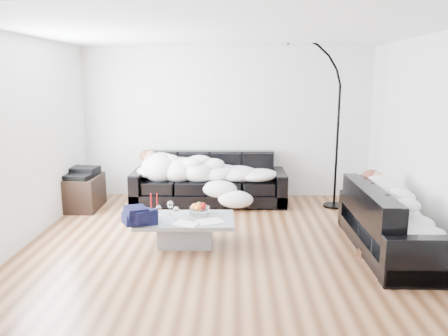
{
  "coord_description": "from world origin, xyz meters",
  "views": [
    {
      "loc": [
        0.14,
        -5.38,
        2.08
      ],
      "look_at": [
        0.0,
        0.3,
        0.9
      ],
      "focal_mm": 35.0,
      "sensor_mm": 36.0,
      "label": 1
    }
  ],
  "objects_px": {
    "sleeper_back": "(209,167)",
    "wine_glass_a": "(170,208)",
    "sofa_back": "(209,179)",
    "wine_glass_c": "(176,213)",
    "stereo": "(82,172)",
    "sofa_right": "(394,221)",
    "candle_left": "(151,203)",
    "candle_right": "(157,203)",
    "sleeper_right": "(395,202)",
    "wine_glass_b": "(159,211)",
    "shoes": "(372,249)",
    "av_cabinet": "(83,192)",
    "fruit_bowl": "(200,208)",
    "floor_lamp": "(338,134)",
    "coffee_table": "(185,232)"
  },
  "relations": [
    {
      "from": "sofa_back",
      "to": "sleeper_right",
      "type": "height_order",
      "value": "sofa_back"
    },
    {
      "from": "stereo",
      "to": "coffee_table",
      "type": "bearing_deg",
      "value": -31.71
    },
    {
      "from": "candle_left",
      "to": "floor_lamp",
      "type": "xyz_separation_m",
      "value": [
        2.72,
        1.53,
        0.72
      ]
    },
    {
      "from": "sleeper_back",
      "to": "wine_glass_a",
      "type": "bearing_deg",
      "value": -102.67
    },
    {
      "from": "sofa_back",
      "to": "candle_right",
      "type": "distance_m",
      "value": 1.77
    },
    {
      "from": "sofa_back",
      "to": "wine_glass_c",
      "type": "relative_size",
      "value": 15.22
    },
    {
      "from": "wine_glass_c",
      "to": "candle_left",
      "type": "bearing_deg",
      "value": 143.56
    },
    {
      "from": "candle_right",
      "to": "shoes",
      "type": "distance_m",
      "value": 2.74
    },
    {
      "from": "fruit_bowl",
      "to": "floor_lamp",
      "type": "bearing_deg",
      "value": 37.13
    },
    {
      "from": "coffee_table",
      "to": "fruit_bowl",
      "type": "bearing_deg",
      "value": 43.44
    },
    {
      "from": "wine_glass_a",
      "to": "stereo",
      "type": "bearing_deg",
      "value": 138.76
    },
    {
      "from": "wine_glass_c",
      "to": "sofa_back",
      "type": "bearing_deg",
      "value": 81.6
    },
    {
      "from": "wine_glass_a",
      "to": "shoes",
      "type": "xyz_separation_m",
      "value": [
        2.48,
        -0.33,
        -0.4
      ]
    },
    {
      "from": "sleeper_back",
      "to": "wine_glass_a",
      "type": "relative_size",
      "value": 11.68
    },
    {
      "from": "sofa_back",
      "to": "av_cabinet",
      "type": "bearing_deg",
      "value": -169.58
    },
    {
      "from": "coffee_table",
      "to": "av_cabinet",
      "type": "xyz_separation_m",
      "value": [
        -1.83,
        1.55,
        0.09
      ]
    },
    {
      "from": "stereo",
      "to": "wine_glass_b",
      "type": "bearing_deg",
      "value": -37.02
    },
    {
      "from": "fruit_bowl",
      "to": "floor_lamp",
      "type": "relative_size",
      "value": 0.11
    },
    {
      "from": "candle_left",
      "to": "candle_right",
      "type": "height_order",
      "value": "candle_left"
    },
    {
      "from": "wine_glass_b",
      "to": "floor_lamp",
      "type": "relative_size",
      "value": 0.07
    },
    {
      "from": "sleeper_right",
      "to": "candle_right",
      "type": "xyz_separation_m",
      "value": [
        -2.92,
        0.41,
        -0.15
      ]
    },
    {
      "from": "candle_right",
      "to": "floor_lamp",
      "type": "distance_m",
      "value": 3.12
    },
    {
      "from": "sofa_back",
      "to": "stereo",
      "type": "distance_m",
      "value": 2.06
    },
    {
      "from": "shoes",
      "to": "sleeper_right",
      "type": "bearing_deg",
      "value": -5.35
    },
    {
      "from": "sofa_back",
      "to": "sofa_right",
      "type": "xyz_separation_m",
      "value": [
        2.34,
        -2.08,
        -0.02
      ]
    },
    {
      "from": "sofa_back",
      "to": "sleeper_back",
      "type": "bearing_deg",
      "value": -90.0
    },
    {
      "from": "sleeper_back",
      "to": "av_cabinet",
      "type": "height_order",
      "value": "sleeper_back"
    },
    {
      "from": "coffee_table",
      "to": "candle_left",
      "type": "xyz_separation_m",
      "value": [
        -0.46,
        0.21,
        0.31
      ]
    },
    {
      "from": "sofa_back",
      "to": "candle_left",
      "type": "relative_size",
      "value": 9.87
    },
    {
      "from": "sleeper_back",
      "to": "sleeper_right",
      "type": "relative_size",
      "value": 1.28
    },
    {
      "from": "sofa_right",
      "to": "sleeper_back",
      "type": "height_order",
      "value": "sleeper_back"
    },
    {
      "from": "coffee_table",
      "to": "shoes",
      "type": "relative_size",
      "value": 2.81
    },
    {
      "from": "wine_glass_a",
      "to": "candle_right",
      "type": "relative_size",
      "value": 0.74
    },
    {
      "from": "sleeper_back",
      "to": "shoes",
      "type": "height_order",
      "value": "sleeper_back"
    },
    {
      "from": "sofa_right",
      "to": "floor_lamp",
      "type": "distance_m",
      "value": 2.08
    },
    {
      "from": "wine_glass_c",
      "to": "shoes",
      "type": "bearing_deg",
      "value": -3.59
    },
    {
      "from": "sofa_back",
      "to": "coffee_table",
      "type": "xyz_separation_m",
      "value": [
        -0.19,
        -1.92,
        -0.24
      ]
    },
    {
      "from": "sleeper_right",
      "to": "av_cabinet",
      "type": "distance_m",
      "value": 4.69
    },
    {
      "from": "floor_lamp",
      "to": "av_cabinet",
      "type": "bearing_deg",
      "value": 169.9
    },
    {
      "from": "sleeper_right",
      "to": "stereo",
      "type": "xyz_separation_m",
      "value": [
        -4.36,
        1.71,
        -0.03
      ]
    },
    {
      "from": "sleeper_back",
      "to": "av_cabinet",
      "type": "xyz_separation_m",
      "value": [
        -2.02,
        -0.32,
        -0.37
      ]
    },
    {
      "from": "sleeper_back",
      "to": "candle_left",
      "type": "relative_size",
      "value": 8.35
    },
    {
      "from": "shoes",
      "to": "av_cabinet",
      "type": "relative_size",
      "value": 0.56
    },
    {
      "from": "candle_left",
      "to": "candle_right",
      "type": "bearing_deg",
      "value": 31.22
    },
    {
      "from": "sofa_back",
      "to": "wine_glass_b",
      "type": "distance_m",
      "value": 1.97
    },
    {
      "from": "fruit_bowl",
      "to": "wine_glass_a",
      "type": "relative_size",
      "value": 1.4
    },
    {
      "from": "sofa_right",
      "to": "floor_lamp",
      "type": "bearing_deg",
      "value": 8.25
    },
    {
      "from": "candle_left",
      "to": "sofa_right",
      "type": "bearing_deg",
      "value": -7.0
    },
    {
      "from": "fruit_bowl",
      "to": "candle_left",
      "type": "height_order",
      "value": "candle_left"
    },
    {
      "from": "sofa_back",
      "to": "av_cabinet",
      "type": "xyz_separation_m",
      "value": [
        -2.02,
        -0.37,
        -0.15
      ]
    }
  ]
}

